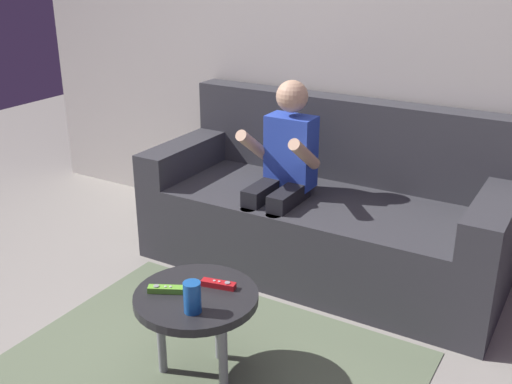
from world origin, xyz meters
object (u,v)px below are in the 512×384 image
Objects in this scene: coffee_table at (197,304)px; game_remote_lime_center at (166,289)px; person_seated_on_couch at (282,169)px; couch at (326,214)px; game_remote_red_near_edge at (219,284)px; soda_can at (192,297)px.

game_remote_lime_center reaches higher than coffee_table.
person_seated_on_couch is at bearing 98.53° from coffee_table.
coffee_table is at bearing -91.51° from couch.
game_remote_red_near_edge is at bearing 60.66° from coffee_table.
person_seated_on_couch is at bearing 102.30° from game_remote_red_near_edge.
soda_can is at bearing -88.48° from couch.
game_remote_lime_center is (-0.14, -1.21, 0.10)m from couch.
couch is 0.38m from person_seated_on_couch.
couch reaches higher than game_remote_lime_center.
coffee_table is at bearing 120.03° from soda_can.
person_seated_on_couch is at bearing -133.26° from couch.
game_remote_lime_center is (-0.15, -0.14, 0.00)m from game_remote_red_near_edge.
person_seated_on_couch reaches higher than soda_can.
game_remote_lime_center is at bearing -96.48° from couch.
person_seated_on_couch reaches higher than game_remote_lime_center.
couch is 1.28m from soda_can.
soda_can reaches higher than game_remote_red_near_edge.
couch is 13.25× the size of game_remote_red_near_edge.
soda_can is (0.06, -0.11, 0.11)m from coffee_table.
soda_can reaches higher than coffee_table.
couch reaches higher than coffee_table.
couch is 15.69× the size of soda_can.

